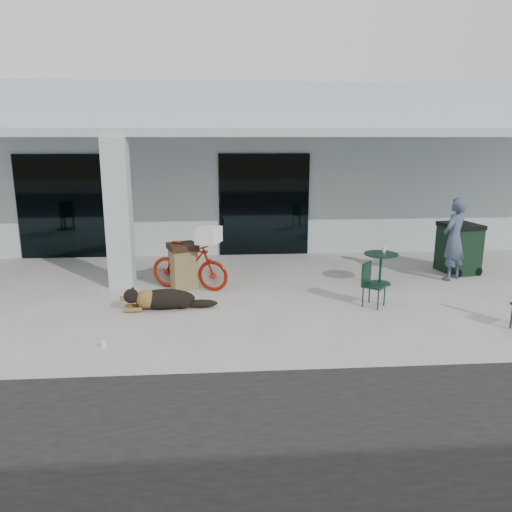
{
  "coord_description": "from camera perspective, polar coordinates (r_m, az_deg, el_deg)",
  "views": [
    {
      "loc": [
        0.59,
        -8.23,
        3.13
      ],
      "look_at": [
        1.26,
        0.62,
        1.0
      ],
      "focal_mm": 35.0,
      "sensor_mm": 36.0,
      "label": 1
    }
  ],
  "objects": [
    {
      "name": "person",
      "position": [
        11.85,
        21.69,
        1.81
      ],
      "size": [
        0.8,
        0.76,
        1.85
      ],
      "primitive_type": "imported",
      "rotation": [
        0.0,
        0.0,
        3.8
      ],
      "color": "#3A4B62",
      "rests_on": "ground"
    },
    {
      "name": "bicycle",
      "position": [
        10.48,
        -7.62,
        -1.09
      ],
      "size": [
        1.76,
        1.06,
        1.02
      ],
      "primitive_type": "imported",
      "rotation": [
        0.0,
        0.0,
        1.2
      ],
      "color": "maroon",
      "rests_on": "ground"
    },
    {
      "name": "storefront_glass_left",
      "position": [
        13.86,
        -20.23,
        5.29
      ],
      "size": [
        2.8,
        0.06,
        2.7
      ],
      "primitive_type": "cube",
      "color": "black",
      "rests_on": "ground"
    },
    {
      "name": "trash_receptacle",
      "position": [
        10.59,
        -8.32,
        -1.13
      ],
      "size": [
        0.72,
        0.72,
        0.96
      ],
      "primitive_type": null,
      "rotation": [
        0.0,
        0.0,
        0.35
      ],
      "color": "olive",
      "rests_on": "ground"
    },
    {
      "name": "dog",
      "position": [
        9.43,
        -10.42,
        -4.72
      ],
      "size": [
        1.35,
        0.6,
        0.43
      ],
      "primitive_type": null,
      "rotation": [
        0.0,
        0.0,
        0.13
      ],
      "color": "black",
      "rests_on": "ground"
    },
    {
      "name": "laundry_basket",
      "position": [
        10.16,
        -5.42,
        2.38
      ],
      "size": [
        0.56,
        0.64,
        0.32
      ],
      "primitive_type": "cube",
      "rotation": [
        0.0,
        0.0,
        1.2
      ],
      "color": "white",
      "rests_on": "bicycle"
    },
    {
      "name": "cafe_chair_far_a",
      "position": [
        9.62,
        13.37,
        -3.27
      ],
      "size": [
        0.55,
        0.55,
        0.83
      ],
      "primitive_type": null,
      "rotation": [
        0.0,
        0.0,
        0.87
      ],
      "color": "#113322",
      "rests_on": "ground"
    },
    {
      "name": "wheeled_bin",
      "position": [
        12.63,
        22.15,
        0.86
      ],
      "size": [
        0.88,
        1.03,
        1.17
      ],
      "primitive_type": null,
      "rotation": [
        0.0,
        0.0,
        0.19
      ],
      "color": "black",
      "rests_on": "ground"
    },
    {
      "name": "cafe_table_far",
      "position": [
        11.12,
        14.03,
        -1.43
      ],
      "size": [
        0.94,
        0.94,
        0.68
      ],
      "primitive_type": null,
      "rotation": [
        0.0,
        0.0,
        0.36
      ],
      "color": "#113322",
      "rests_on": "ground"
    },
    {
      "name": "building",
      "position": [
        16.76,
        -6.42,
        10.41
      ],
      "size": [
        22.0,
        7.0,
        4.5
      ],
      "primitive_type": "cube",
      "color": "#AABBC0",
      "rests_on": "ground"
    },
    {
      "name": "overhang",
      "position": [
        11.84,
        -7.37,
        13.79
      ],
      "size": [
        22.0,
        2.8,
        0.18
      ],
      "primitive_type": "cube",
      "color": "#AABBC0",
      "rests_on": "column"
    },
    {
      "name": "storefront_glass_right",
      "position": [
        13.38,
        0.93,
        5.86
      ],
      "size": [
        2.4,
        0.06,
        2.7
      ],
      "primitive_type": "cube",
      "color": "black",
      "rests_on": "ground"
    },
    {
      "name": "ground",
      "position": [
        8.82,
        -7.93,
        -7.41
      ],
      "size": [
        80.0,
        80.0,
        0.0
      ],
      "primitive_type": "plane",
      "color": "#B9B6AE",
      "rests_on": "ground"
    },
    {
      "name": "cup_near_dog",
      "position": [
        8.05,
        -17.05,
        -9.63
      ],
      "size": [
        0.08,
        0.08,
        0.09
      ],
      "primitive_type": "cylinder",
      "rotation": [
        0.0,
        0.0,
        -0.02
      ],
      "color": "white",
      "rests_on": "ground"
    },
    {
      "name": "column",
      "position": [
        10.85,
        -15.42,
        4.7
      ],
      "size": [
        0.5,
        0.5,
        3.12
      ],
      "primitive_type": "cube",
      "color": "#AABBC0",
      "rests_on": "ground"
    },
    {
      "name": "cup_on_table",
      "position": [
        11.2,
        14.42,
        0.74
      ],
      "size": [
        0.1,
        0.1,
        0.11
      ],
      "primitive_type": "cylinder",
      "rotation": [
        0.0,
        0.0,
        0.36
      ],
      "color": "white",
      "rests_on": "cafe_table_far"
    }
  ]
}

